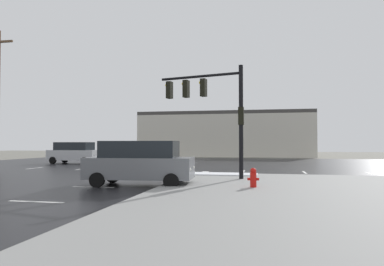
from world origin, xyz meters
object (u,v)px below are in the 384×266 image
traffic_signal_mast (213,102)px  suv_grey (140,162)px  suv_silver (74,152)px  fire_hydrant (253,177)px

traffic_signal_mast → suv_grey: bearing=61.0°
traffic_signal_mast → suv_grey: 5.30m
suv_grey → suv_silver: bearing=124.1°
fire_hydrant → suv_silver: bearing=137.0°
traffic_signal_mast → suv_grey: size_ratio=1.18×
suv_silver → suv_grey: same height
traffic_signal_mast → fire_hydrant: size_ratio=7.34×
traffic_signal_mast → fire_hydrant: traffic_signal_mast is taller
traffic_signal_mast → suv_grey: (-2.92, -3.19, -3.05)m
suv_silver → suv_grey: 19.73m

